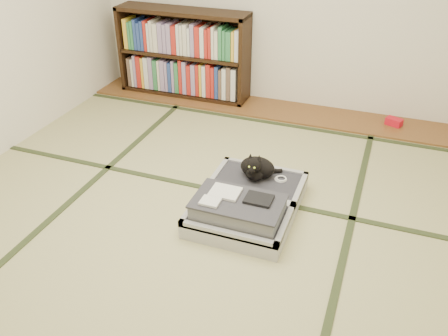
% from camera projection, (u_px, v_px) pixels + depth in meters
% --- Properties ---
extents(floor, '(4.50, 4.50, 0.00)m').
position_uv_depth(floor, '(200.00, 221.00, 3.33)').
color(floor, tan).
rests_on(floor, ground).
extents(wood_strip, '(4.00, 0.50, 0.02)m').
position_uv_depth(wood_strip, '(275.00, 110.00, 4.93)').
color(wood_strip, brown).
rests_on(wood_strip, ground).
extents(red_item, '(0.17, 0.14, 0.07)m').
position_uv_depth(red_item, '(394.00, 122.00, 4.58)').
color(red_item, red).
rests_on(red_item, wood_strip).
extents(room_shell, '(4.50, 4.50, 4.50)m').
position_uv_depth(room_shell, '(193.00, 7.00, 2.57)').
color(room_shell, white).
rests_on(room_shell, ground).
extents(tatami_borders, '(4.00, 4.50, 0.01)m').
position_uv_depth(tatami_borders, '(224.00, 185.00, 3.72)').
color(tatami_borders, '#2D381E').
rests_on(tatami_borders, ground).
extents(bookcase, '(1.42, 0.32, 0.92)m').
position_uv_depth(bookcase, '(184.00, 55.00, 5.07)').
color(bookcase, black).
rests_on(bookcase, wood_strip).
extents(suitcase, '(0.68, 0.91, 0.27)m').
position_uv_depth(suitcase, '(246.00, 204.00, 3.35)').
color(suitcase, '#A4A4A8').
rests_on(suitcase, floor).
extents(cat, '(0.30, 0.30, 0.24)m').
position_uv_depth(cat, '(257.00, 168.00, 3.52)').
color(cat, black).
rests_on(cat, suitcase).
extents(cable_coil, '(0.09, 0.09, 0.02)m').
position_uv_depth(cable_coil, '(281.00, 179.00, 3.54)').
color(cable_coil, white).
rests_on(cable_coil, suitcase).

